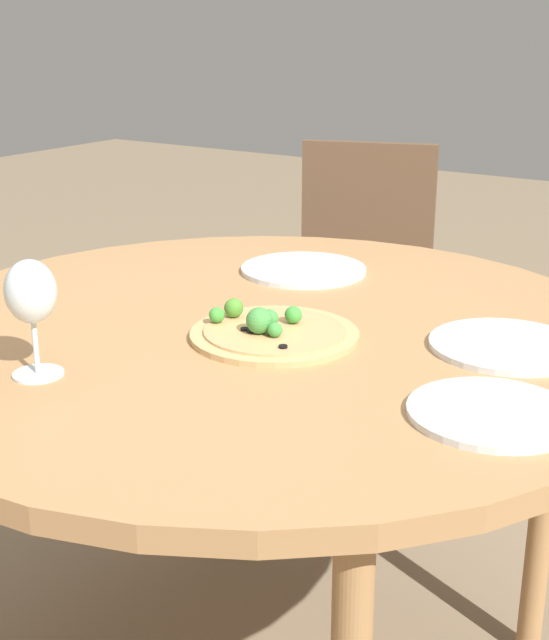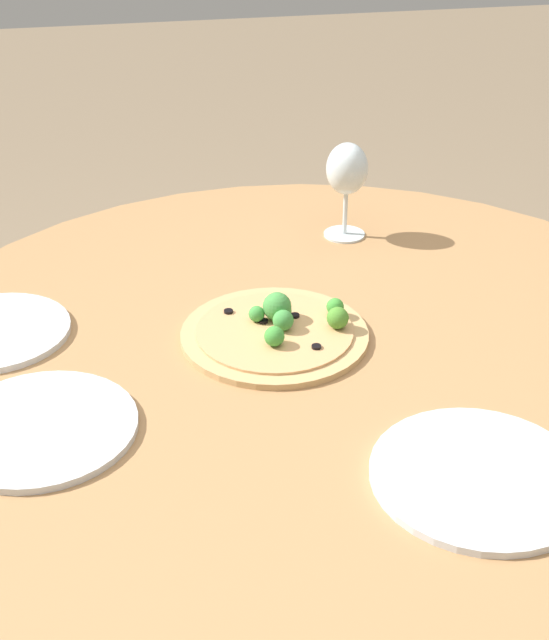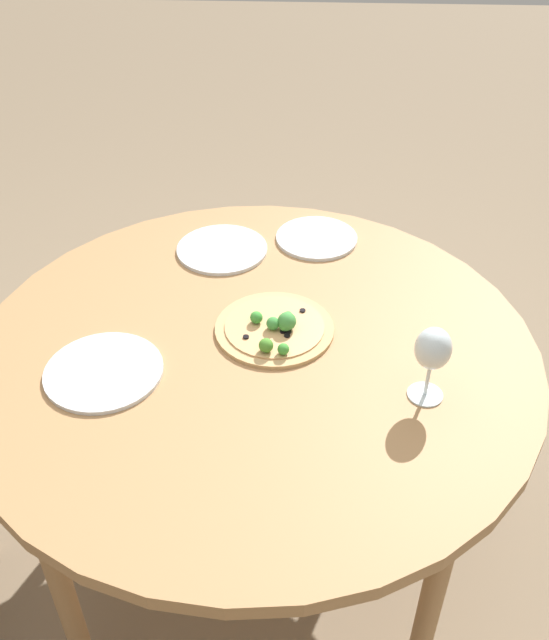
# 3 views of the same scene
# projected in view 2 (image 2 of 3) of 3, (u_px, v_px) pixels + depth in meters

# --- Properties ---
(dining_table) EXTENTS (1.29, 1.29, 0.77)m
(dining_table) POSITION_uv_depth(u_px,v_px,m) (316.00, 383.00, 1.32)
(dining_table) COLOR #A87A4C
(dining_table) RESTS_ON ground_plane
(pizza) EXTENTS (0.28, 0.28, 0.06)m
(pizza) POSITION_uv_depth(u_px,v_px,m) (278.00, 330.00, 1.31)
(pizza) COLOR tan
(pizza) RESTS_ON dining_table
(wine_glass) EXTENTS (0.07, 0.07, 0.17)m
(wine_glass) POSITION_uv_depth(u_px,v_px,m) (347.00, 172.00, 1.56)
(wine_glass) COLOR silver
(wine_glass) RESTS_ON dining_table
(plate_far) EXTENTS (0.24, 0.24, 0.01)m
(plate_far) POSITION_uv_depth(u_px,v_px,m) (40.00, 428.00, 1.11)
(plate_far) COLOR silver
(plate_far) RESTS_ON dining_table
(plate_side) EXTENTS (0.26, 0.26, 0.01)m
(plate_side) POSITION_uv_depth(u_px,v_px,m) (479.00, 476.00, 1.04)
(plate_side) COLOR silver
(plate_side) RESTS_ON dining_table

